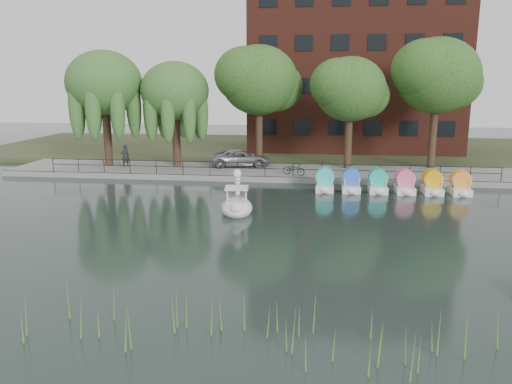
% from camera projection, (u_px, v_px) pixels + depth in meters
% --- Properties ---
extents(ground_plane, '(120.00, 120.00, 0.00)m').
position_uv_depth(ground_plane, '(234.00, 238.00, 22.79)').
color(ground_plane, '#2D3D3A').
extents(promenade, '(40.00, 6.00, 0.40)m').
position_uv_depth(promenade, '(269.00, 172.00, 38.24)').
color(promenade, gray).
rests_on(promenade, ground_plane).
extents(kerb, '(40.00, 0.25, 0.40)m').
position_uv_depth(kerb, '(265.00, 179.00, 35.39)').
color(kerb, gray).
rests_on(kerb, ground_plane).
extents(land_strip, '(60.00, 22.00, 0.36)m').
position_uv_depth(land_strip, '(282.00, 149.00, 51.81)').
color(land_strip, '#47512D').
rests_on(land_strip, ground_plane).
extents(railing, '(32.00, 0.05, 1.00)m').
position_uv_depth(railing, '(265.00, 166.00, 35.38)').
color(railing, black).
rests_on(railing, promenade).
extents(apartment_building, '(20.00, 10.07, 18.00)m').
position_uv_depth(apartment_building, '(354.00, 57.00, 48.94)').
color(apartment_building, '#4C1E16').
rests_on(apartment_building, land_strip).
extents(willow_left, '(5.88, 5.88, 9.01)m').
position_uv_depth(willow_left, '(104.00, 83.00, 38.85)').
color(willow_left, '#473323').
rests_on(willow_left, promenade).
extents(willow_mid, '(5.32, 5.32, 8.15)m').
position_uv_depth(willow_mid, '(175.00, 91.00, 38.80)').
color(willow_mid, '#473323').
rests_on(willow_mid, promenade).
extents(broadleaf_center, '(6.00, 6.00, 9.25)m').
position_uv_depth(broadleaf_center, '(259.00, 81.00, 38.81)').
color(broadleaf_center, '#473323').
rests_on(broadleaf_center, promenade).
extents(broadleaf_right, '(5.40, 5.40, 8.32)m').
position_uv_depth(broadleaf_right, '(350.00, 90.00, 37.63)').
color(broadleaf_right, '#473323').
rests_on(broadleaf_right, promenade).
extents(broadleaf_far, '(6.30, 6.30, 9.71)m').
position_uv_depth(broadleaf_far, '(437.00, 76.00, 37.59)').
color(broadleaf_far, '#473323').
rests_on(broadleaf_far, promenade).
extents(minivan, '(3.66, 5.84, 1.51)m').
position_uv_depth(minivan, '(240.00, 157.00, 39.55)').
color(minivan, gray).
rests_on(minivan, promenade).
extents(bicycle, '(1.26, 1.81, 1.00)m').
position_uv_depth(bicycle, '(294.00, 168.00, 35.82)').
color(bicycle, gray).
rests_on(bicycle, promenade).
extents(pedestrian, '(0.86, 0.81, 1.98)m').
position_uv_depth(pedestrian, '(125.00, 154.00, 39.26)').
color(pedestrian, black).
rests_on(pedestrian, promenade).
extents(swan_boat, '(2.01, 2.88, 2.28)m').
position_uv_depth(swan_boat, '(237.00, 204.00, 27.07)').
color(swan_boat, white).
rests_on(swan_boat, ground_plane).
extents(pedal_boat_row, '(9.65, 1.70, 1.40)m').
position_uv_depth(pedal_boat_row, '(391.00, 183.00, 32.06)').
color(pedal_boat_row, white).
rests_on(pedal_boat_row, ground_plane).
extents(reed_bank, '(24.00, 2.40, 1.20)m').
position_uv_depth(reed_bank, '(249.00, 329.00, 13.22)').
color(reed_bank, '#669938').
rests_on(reed_bank, ground_plane).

